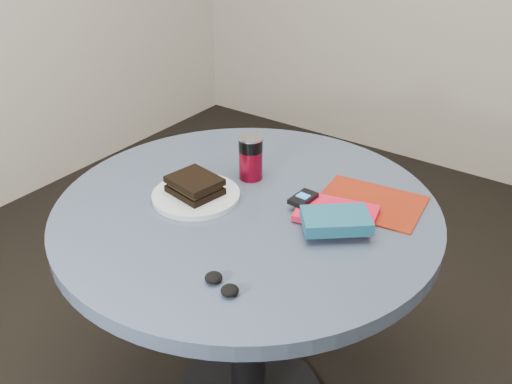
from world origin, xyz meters
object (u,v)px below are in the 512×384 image
Objects in this scene: soda_can at (251,158)px; plate at (196,196)px; mp3_player at (303,198)px; headphones at (222,284)px; red_book at (336,213)px; sandwich at (195,185)px; magazine at (370,203)px; table at (247,256)px; pepper_grinder at (252,160)px; novel at (336,220)px.

plate is at bearing -106.47° from soda_can.
mp3_player is 0.38m from headphones.
red_book is at bearing 20.46° from plate.
sandwich is 0.46m from magazine.
table is at bearing 19.93° from plate.
soda_can is 1.56× the size of mp3_player.
headphones is at bearing -41.31° from plate.
sandwich is at bearing 157.79° from plate.
red_book reaches higher than plate.
plate is 0.38m from headphones.
mp3_player is (0.26, 0.12, -0.01)m from sandwich.
pepper_grinder reaches higher than magazine.
magazine is at bearing 37.24° from table.
magazine is 3.25× the size of mp3_player.
novel is 0.33m from headphones.
sandwich is 1.43× the size of pepper_grinder.
plate is at bearing -173.29° from red_book.
headphones is (-0.06, -0.38, -0.00)m from red_book.
pepper_grinder is at bearing -177.71° from magazine.
pepper_grinder is 1.01× the size of headphones.
red_book is at bearing 4.07° from mp3_player.
pepper_grinder reaches higher than mp3_player.
plate is (-0.13, -0.05, 0.17)m from table.
novel reaches higher than plate.
novel reaches higher than magazine.
mp3_player is at bearing 25.83° from plate.
magazine is 0.12m from red_book.
novel is (-0.01, -0.18, 0.03)m from magazine.
pepper_grinder reaches higher than red_book.
headphones is (0.29, -0.25, 0.00)m from plate.
mp3_player reaches higher than table.
red_book is (0.22, 0.08, 0.18)m from table.
plate is 1.84× the size of soda_can.
sandwich is 0.38m from headphones.
pepper_grinder is 0.38× the size of magazine.
table is 0.29m from red_book.
magazine is 1.66× the size of novel.
plate is 1.46× the size of novel.
soda_can is 0.21m from mp3_player.
soda_can is 0.79× the size of novel.
mp3_player reaches higher than plate.
table is 3.79× the size of magazine.
soda_can is 0.02m from pepper_grinder.
novel reaches higher than table.
pepper_grinder is at bearing 74.09° from sandwich.
headphones is at bearing -109.07° from magazine.
magazine is at bearing 47.65° from novel.
plate is 0.03m from sandwich.
table is 7.92× the size of soda_can.
plate is 0.19m from soda_can.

